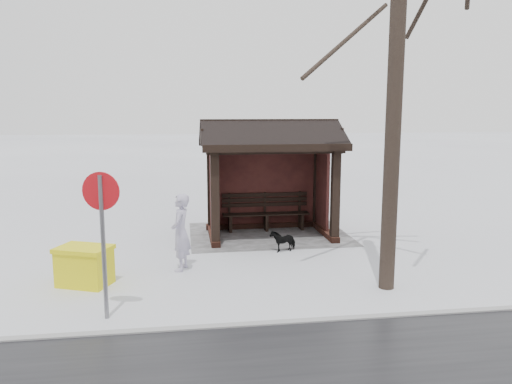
% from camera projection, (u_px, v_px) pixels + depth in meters
% --- Properties ---
extents(ground, '(120.00, 120.00, 0.00)m').
position_uv_depth(ground, '(270.00, 236.00, 13.30)').
color(ground, silver).
rests_on(ground, ground).
extents(kerb, '(120.00, 0.15, 0.06)m').
position_uv_depth(kerb, '(329.00, 320.00, 7.92)').
color(kerb, gray).
rests_on(kerb, ground).
extents(trampled_patch, '(4.20, 3.20, 0.02)m').
position_uv_depth(trampled_patch, '(268.00, 234.00, 13.49)').
color(trampled_patch, '#96969B').
rests_on(trampled_patch, ground).
extents(bus_shelter, '(3.60, 2.40, 3.09)m').
position_uv_depth(bus_shelter, '(269.00, 154.00, 13.10)').
color(bus_shelter, '#351A13').
rests_on(bus_shelter, ground).
extents(pedestrian, '(0.53, 0.67, 1.62)m').
position_uv_depth(pedestrian, '(181.00, 232.00, 10.34)').
color(pedestrian, '#AAA3BF').
rests_on(pedestrian, ground).
extents(dog, '(0.66, 0.45, 0.51)m').
position_uv_depth(dog, '(283.00, 240.00, 11.84)').
color(dog, black).
rests_on(dog, ground).
extents(grit_bin, '(1.17, 1.00, 0.76)m').
position_uv_depth(grit_bin, '(84.00, 266.00, 9.50)').
color(grit_bin, yellow).
rests_on(grit_bin, ground).
extents(road_sign, '(0.59, 0.20, 2.37)m').
position_uv_depth(road_sign, '(102.00, 214.00, 7.77)').
color(road_sign, slate).
rests_on(road_sign, ground).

